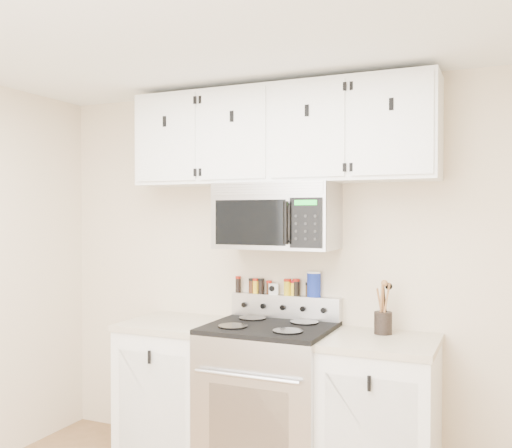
{
  "coord_description": "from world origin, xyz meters",
  "views": [
    {
      "loc": [
        1.34,
        -1.85,
        1.64
      ],
      "look_at": [
        -0.1,
        1.45,
        1.58
      ],
      "focal_mm": 40.0,
      "sensor_mm": 36.0,
      "label": 1
    }
  ],
  "objects_px": {
    "utensil_crock": "(383,321)",
    "microwave": "(277,216)",
    "range": "(269,399)",
    "salt_canister": "(314,284)"
  },
  "relations": [
    {
      "from": "range",
      "to": "utensil_crock",
      "type": "bearing_deg",
      "value": 13.29
    },
    {
      "from": "range",
      "to": "salt_canister",
      "type": "xyz_separation_m",
      "value": [
        0.2,
        0.28,
        0.7
      ]
    },
    {
      "from": "salt_canister",
      "to": "microwave",
      "type": "bearing_deg",
      "value": -141.82
    },
    {
      "from": "microwave",
      "to": "utensil_crock",
      "type": "relative_size",
      "value": 2.44
    },
    {
      "from": "utensil_crock",
      "to": "microwave",
      "type": "bearing_deg",
      "value": -177.25
    },
    {
      "from": "range",
      "to": "salt_canister",
      "type": "height_order",
      "value": "salt_canister"
    },
    {
      "from": "range",
      "to": "microwave",
      "type": "distance_m",
      "value": 1.15
    },
    {
      "from": "range",
      "to": "utensil_crock",
      "type": "distance_m",
      "value": 0.86
    },
    {
      "from": "range",
      "to": "salt_canister",
      "type": "bearing_deg",
      "value": 54.91
    },
    {
      "from": "microwave",
      "to": "salt_canister",
      "type": "relative_size",
      "value": 4.55
    }
  ]
}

